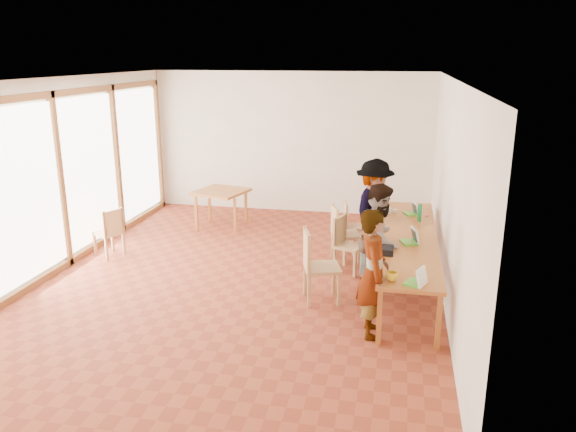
% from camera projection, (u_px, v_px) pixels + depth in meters
% --- Properties ---
extents(ground, '(8.00, 8.00, 0.00)m').
position_uv_depth(ground, '(242.00, 278.00, 8.69)').
color(ground, brown).
rests_on(ground, ground).
extents(wall_back, '(6.00, 0.10, 3.00)m').
position_uv_depth(wall_back, '(291.00, 143.00, 12.04)').
color(wall_back, white).
rests_on(wall_back, ground).
extents(wall_front, '(6.00, 0.10, 3.00)m').
position_uv_depth(wall_front, '(102.00, 292.00, 4.50)').
color(wall_front, white).
rests_on(wall_front, ground).
extents(wall_right, '(0.10, 8.00, 3.00)m').
position_uv_depth(wall_right, '(450.00, 193.00, 7.70)').
color(wall_right, white).
rests_on(wall_right, ground).
extents(window_wall, '(0.10, 8.00, 3.00)m').
position_uv_depth(window_wall, '(59.00, 175.00, 8.83)').
color(window_wall, white).
rests_on(window_wall, ground).
extents(ceiling, '(6.00, 8.00, 0.04)m').
position_uv_depth(ceiling, '(237.00, 78.00, 7.85)').
color(ceiling, white).
rests_on(ceiling, wall_back).
extents(communal_table, '(0.80, 4.00, 0.75)m').
position_uv_depth(communal_table, '(409.00, 239.00, 8.28)').
color(communal_table, '#A96825').
rests_on(communal_table, ground).
extents(side_table, '(0.90, 0.90, 0.75)m').
position_uv_depth(side_table, '(221.00, 194.00, 11.08)').
color(side_table, '#A96825').
rests_on(side_table, ground).
extents(chair_near, '(0.60, 0.60, 0.55)m').
position_uv_depth(chair_near, '(314.00, 259.00, 7.71)').
color(chair_near, tan).
rests_on(chair_near, ground).
extents(chair_mid, '(0.53, 0.53, 0.47)m').
position_uv_depth(chair_mid, '(345.00, 238.00, 8.85)').
color(chair_mid, tan).
rests_on(chair_mid, ground).
extents(chair_far, '(0.55, 0.55, 0.50)m').
position_uv_depth(chair_far, '(340.00, 227.00, 9.28)').
color(chair_far, tan).
rests_on(chair_far, ground).
extents(chair_empty, '(0.45, 0.45, 0.44)m').
position_uv_depth(chair_empty, '(351.00, 221.00, 9.89)').
color(chair_empty, tan).
rests_on(chair_empty, ground).
extents(chair_spare, '(0.54, 0.54, 0.45)m').
position_uv_depth(chair_spare, '(111.00, 228.00, 9.46)').
color(chair_spare, tan).
rests_on(chair_spare, ground).
extents(person_near, '(0.47, 0.63, 1.60)m').
position_uv_depth(person_near, '(373.00, 273.00, 6.74)').
color(person_near, gray).
rests_on(person_near, ground).
extents(person_mid, '(0.75, 0.89, 1.61)m').
position_uv_depth(person_mid, '(380.00, 239.00, 7.97)').
color(person_mid, gray).
rests_on(person_mid, ground).
extents(person_far, '(0.87, 1.22, 1.71)m').
position_uv_depth(person_far, '(374.00, 211.00, 9.23)').
color(person_far, gray).
rests_on(person_far, ground).
extents(laptop_near, '(0.30, 0.31, 0.21)m').
position_uv_depth(laptop_near, '(418.00, 280.00, 6.53)').
color(laptop_near, green).
rests_on(laptop_near, communal_table).
extents(laptop_mid, '(0.30, 0.31, 0.22)m').
position_uv_depth(laptop_mid, '(412.00, 239.00, 7.96)').
color(laptop_mid, green).
rests_on(laptop_mid, communal_table).
extents(laptop_far, '(0.28, 0.30, 0.21)m').
position_uv_depth(laptop_far, '(413.00, 211.00, 9.38)').
color(laptop_far, green).
rests_on(laptop_far, communal_table).
extents(yellow_mug, '(0.15, 0.15, 0.11)m').
position_uv_depth(yellow_mug, '(392.00, 276.00, 6.64)').
color(yellow_mug, gold).
rests_on(yellow_mug, communal_table).
extents(green_bottle, '(0.07, 0.07, 0.28)m').
position_uv_depth(green_bottle, '(420.00, 213.00, 8.97)').
color(green_bottle, '#137237').
rests_on(green_bottle, communal_table).
extents(clear_glass, '(0.07, 0.07, 0.09)m').
position_uv_depth(clear_glass, '(389.00, 211.00, 9.46)').
color(clear_glass, silver).
rests_on(clear_glass, communal_table).
extents(condiment_cup, '(0.08, 0.08, 0.06)m').
position_uv_depth(condiment_cup, '(395.00, 211.00, 9.49)').
color(condiment_cup, white).
rests_on(condiment_cup, communal_table).
extents(pink_phone, '(0.05, 0.10, 0.01)m').
position_uv_depth(pink_phone, '(427.00, 215.00, 9.32)').
color(pink_phone, '#DB3C53').
rests_on(pink_phone, communal_table).
extents(black_pouch, '(0.16, 0.26, 0.09)m').
position_uv_depth(black_pouch, '(388.00, 250.00, 7.55)').
color(black_pouch, black).
rests_on(black_pouch, communal_table).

